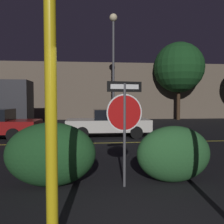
% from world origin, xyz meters
% --- Properties ---
extents(road_center_stripe, '(35.73, 0.12, 0.01)m').
position_xyz_m(road_center_stripe, '(0.00, 7.43, 0.00)').
color(road_center_stripe, gold).
rests_on(road_center_stripe, ground_plane).
extents(stop_sign, '(0.78, 0.16, 2.24)m').
position_xyz_m(stop_sign, '(-0.09, 2.04, 1.57)').
color(stop_sign, '#4C4C51').
rests_on(stop_sign, ground_plane).
extents(yellow_pole_left, '(0.15, 0.15, 3.51)m').
position_xyz_m(yellow_pole_left, '(-1.33, -0.04, 1.76)').
color(yellow_pole_left, yellow).
rests_on(yellow_pole_left, ground_plane).
extents(hedge_bush_1, '(1.93, 1.09, 1.37)m').
position_xyz_m(hedge_bush_1, '(-1.65, 2.24, 0.69)').
color(hedge_bush_1, '#1E4C23').
rests_on(hedge_bush_1, ground_plane).
extents(hedge_bush_2, '(1.69, 0.87, 1.27)m').
position_xyz_m(hedge_bush_2, '(1.07, 2.23, 0.63)').
color(hedge_bush_2, '#285B2D').
rests_on(hedge_bush_2, ground_plane).
extents(passing_car_2, '(4.22, 1.92, 1.37)m').
position_xyz_m(passing_car_2, '(0.22, 9.26, 0.69)').
color(passing_car_2, silver).
rests_on(passing_car_2, ground_plane).
extents(street_lamp, '(0.54, 0.54, 7.77)m').
position_xyz_m(street_lamp, '(1.02, 14.18, 5.43)').
color(street_lamp, '#4C4C51').
rests_on(street_lamp, ground_plane).
extents(tree_1, '(4.59, 4.59, 7.10)m').
position_xyz_m(tree_1, '(7.62, 19.12, 4.80)').
color(tree_1, '#422D1E').
rests_on(tree_1, ground_plane).
extents(building_backdrop, '(29.50, 3.35, 5.34)m').
position_xyz_m(building_backdrop, '(-1.32, 21.89, 2.67)').
color(building_backdrop, '#6B5B4C').
rests_on(building_backdrop, ground_plane).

